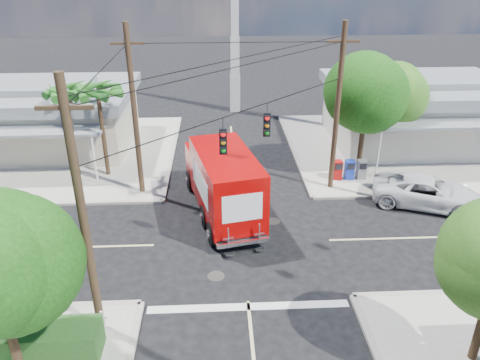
{
  "coord_description": "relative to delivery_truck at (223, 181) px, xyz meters",
  "views": [
    {
      "loc": [
        -1.0,
        -17.86,
        11.78
      ],
      "look_at": [
        0.0,
        2.0,
        2.2
      ],
      "focal_mm": 35.0,
      "sensor_mm": 36.0,
      "label": 1
    }
  ],
  "objects": [
    {
      "name": "picket_fence",
      "position": [
        -6.98,
        -8.46,
        -1.07
      ],
      "size": [
        5.94,
        0.06,
        1.0
      ],
      "color": "silver",
      "rests_on": "sidewalk_sw"
    },
    {
      "name": "sidewalk_nw",
      "position": [
        -10.06,
        8.02,
        -1.68
      ],
      "size": [
        14.12,
        14.12,
        0.14
      ],
      "color": "#9F9A8F",
      "rests_on": "ground"
    },
    {
      "name": "parked_car",
      "position": [
        10.56,
        0.23,
        -0.99
      ],
      "size": [
        6.0,
        4.33,
        1.52
      ],
      "primitive_type": "imported",
      "rotation": [
        0.0,
        0.0,
        1.2
      ],
      "color": "silver",
      "rests_on": "ground"
    },
    {
      "name": "pedestrian",
      "position": [
        -5.8,
        -8.89,
        -0.69
      ],
      "size": [
        0.74,
        0.81,
        1.85
      ],
      "primitive_type": "imported",
      "rotation": [
        0.0,
        0.0,
        1.0
      ],
      "color": "beige",
      "rests_on": "sidewalk_sw"
    },
    {
      "name": "palm_nw_front",
      "position": [
        -6.68,
        4.64,
        3.29
      ],
      "size": [
        3.01,
        3.08,
        5.59
      ],
      "color": "#422D1C",
      "rests_on": "sidewalk_nw"
    },
    {
      "name": "palm_nw_back",
      "position": [
        -8.68,
        6.14,
        2.92
      ],
      "size": [
        3.01,
        3.08,
        5.19
      ],
      "color": "#422D1C",
      "rests_on": "sidewalk_nw"
    },
    {
      "name": "building_ne",
      "position": [
        13.32,
        9.11,
        0.57
      ],
      "size": [
        11.8,
        10.2,
        4.5
      ],
      "color": "beige",
      "rests_on": "sidewalk_ne"
    },
    {
      "name": "ground",
      "position": [
        0.82,
        -2.86,
        -1.75
      ],
      "size": [
        120.0,
        120.0,
        0.0
      ],
      "primitive_type": "plane",
      "color": "black",
      "rests_on": "ground"
    },
    {
      "name": "utility_poles",
      "position": [
        -0.76,
        -1.26,
        2.92
      ],
      "size": [
        12.0,
        10.68,
        9.0
      ],
      "color": "#473321",
      "rests_on": "ground"
    },
    {
      "name": "sidewalk_ne",
      "position": [
        11.7,
        8.02,
        -1.68
      ],
      "size": [
        14.12,
        14.12,
        0.14
      ],
      "color": "#9F9A8F",
      "rests_on": "ground"
    },
    {
      "name": "radio_tower",
      "position": [
        1.32,
        17.14,
        3.89
      ],
      "size": [
        0.8,
        0.8,
        17.0
      ],
      "color": "silver",
      "rests_on": "ground"
    },
    {
      "name": "delivery_truck",
      "position": [
        0.0,
        0.0,
        0.0
      ],
      "size": [
        4.03,
        8.28,
        3.45
      ],
      "color": "black",
      "rests_on": "ground"
    },
    {
      "name": "road_markings",
      "position": [
        0.82,
        -4.33,
        -1.75
      ],
      "size": [
        32.0,
        32.0,
        0.01
      ],
      "color": "beige",
      "rests_on": "ground"
    },
    {
      "name": "hedge_sw",
      "position": [
        -7.18,
        -9.26,
        -1.06
      ],
      "size": [
        6.2,
        1.2,
        1.1
      ],
      "primitive_type": "cube",
      "color": "#1A4618",
      "rests_on": "sidewalk_sw"
    },
    {
      "name": "building_nw",
      "position": [
        -11.18,
        9.6,
        0.47
      ],
      "size": [
        10.8,
        10.2,
        4.3
      ],
      "color": "beige",
      "rests_on": "sidewalk_nw"
    },
    {
      "name": "tree_ne_back",
      "position": [
        10.63,
        6.1,
        2.43
      ],
      "size": [
        3.77,
        3.66,
        5.82
      ],
      "color": "#422D1C",
      "rests_on": "sidewalk_ne"
    },
    {
      "name": "tree_ne_front",
      "position": [
        8.03,
        3.9,
        3.01
      ],
      "size": [
        4.21,
        4.14,
        6.66
      ],
      "color": "#422D1C",
      "rests_on": "sidewalk_ne"
    },
    {
      "name": "vending_boxes",
      "position": [
        7.32,
        3.34,
        -1.06
      ],
      "size": [
        1.9,
        0.5,
        1.1
      ],
      "color": "#9E0B0A",
      "rests_on": "sidewalk_ne"
    }
  ]
}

